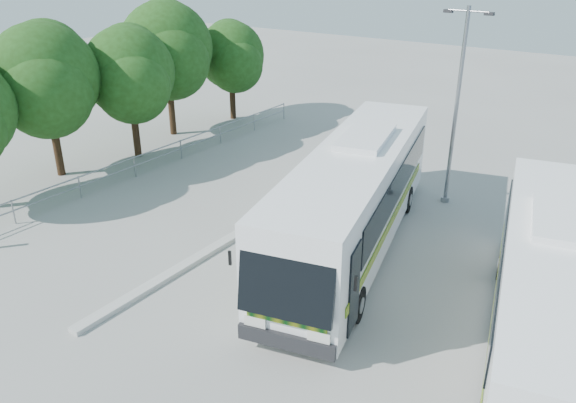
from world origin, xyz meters
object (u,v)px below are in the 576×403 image
Objects in this scene: tree_far_b at (46,78)px; tree_far_d at (167,48)px; coach_adjacent at (549,292)px; lamppost at (457,100)px; tree_far_e at (232,55)px; coach_main at (355,196)px; tree_far_c at (130,73)px.

tree_far_b is 0.95× the size of tree_far_d.
tree_far_d reaches higher than coach_adjacent.
tree_far_d is at bearing -176.16° from lamppost.
coach_adjacent is (21.36, -0.54, -2.76)m from tree_far_b.
lamppost is (15.88, 7.35, -0.24)m from tree_far_b.
tree_far_e reaches higher than coach_main.
lamppost is (1.26, 5.75, 2.32)m from coach_main.
tree_far_b is at bearing 166.09° from coach_adjacent.
tree_far_c is 14.10m from coach_main.
tree_far_c reaches higher than coach_adjacent.
tree_far_d is (-1.19, 3.70, 0.56)m from tree_far_c.
tree_far_d is 1.24× the size of tree_far_e.
tree_far_b is at bearing -87.77° from tree_far_d.
coach_adjacent is (20.97, -12.64, -2.08)m from tree_far_e.
tree_far_e is (0.39, 12.10, -0.68)m from tree_far_b.
tree_far_b is 4.01m from tree_far_c.
tree_far_c is 0.88× the size of tree_far_d.
tree_far_b is at bearing 172.62° from coach_main.
tree_far_c is 8.22m from tree_far_e.
lamppost is at bearing 112.30° from coach_adjacent.
coach_main is (14.23, -10.50, -1.88)m from tree_far_e.
tree_far_b is at bearing -102.91° from tree_far_c.
tree_far_d is at bearing -98.63° from tree_far_e.
coach_main is at bearing -97.68° from lamppost.
tree_far_d is 0.61× the size of coach_adjacent.
tree_far_b is 14.93m from coach_main.
tree_far_b is 1.07× the size of tree_far_c.
tree_far_e is 0.49× the size of coach_adjacent.
tree_far_b is 17.50m from lamppost.
coach_main is at bearing -21.92° from tree_far_d.
tree_far_c is at bearing -86.46° from tree_far_e.
coach_main is 1.71× the size of lamppost.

